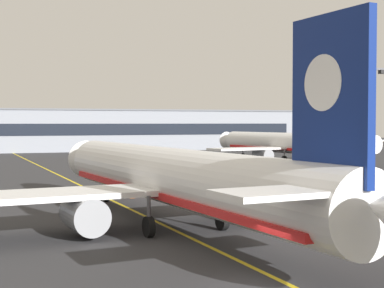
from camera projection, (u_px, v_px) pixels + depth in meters
The scene contains 7 objects.
ground_plane at pixel (256, 288), 24.72m from camera, with size 400.00×400.00×0.00m, color #2D2D30.
taxiway_centreline at pixel (111, 200), 52.92m from camera, with size 0.30×180.00×0.01m, color yellow.
airliner_foreground at pixel (174, 178), 38.40m from camera, with size 32.34×41.49×11.65m.
airliner_background at pixel (289, 144), 103.49m from camera, with size 31.41×40.11×11.31m.
apron_lamp_post at pixel (371, 139), 42.51m from camera, with size 2.24×0.90×11.18m.
safety_cone_by_nose_gear at pixel (132, 195), 54.22m from camera, with size 0.44×0.44×0.55m.
terminal_building at pixel (9, 130), 138.10m from camera, with size 149.55×12.40×10.41m.
Camera 1 is at (-10.90, -22.09, 7.09)m, focal length 54.13 mm.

